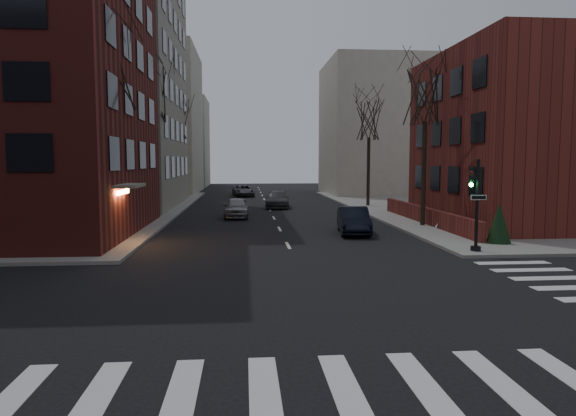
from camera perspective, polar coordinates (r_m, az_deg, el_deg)
The scene contains 21 objects.
ground at distance 13.23m, azimuth 4.52°, elevation -12.72°, with size 160.00×160.00×0.00m, color black.
building_left_tan at distance 49.75m, azimuth -23.20°, elevation 16.36°, with size 18.00×18.00×28.00m, color gray.
building_right_brick at distance 36.52m, azimuth 25.93°, elevation 6.97°, with size 12.00×14.00×11.00m, color maroon.
low_wall_right at distance 33.58m, azimuth 14.97°, elevation -0.77°, with size 0.35×16.00×1.00m, color maroon.
building_distant_la at distance 68.81m, azimuth -15.88°, elevation 9.17°, with size 14.00×16.00×18.00m, color beige.
building_distant_ra at distance 64.82m, azimuth 10.54°, elevation 8.65°, with size 14.00×14.00×16.00m, color beige.
building_distant_lb at distance 85.16m, azimuth -12.32°, elevation 7.12°, with size 10.00×12.00×14.00m, color beige.
traffic_signal at distance 23.73m, azimuth 20.12°, elevation -0.30°, with size 0.76×0.44×4.00m.
tree_left_a at distance 27.60m, azimuth -19.51°, elevation 14.13°, with size 4.18×4.18×10.26m.
tree_left_b at distance 39.29m, azimuth -15.02°, elevation 12.16°, with size 4.40×4.40×10.80m.
tree_left_c at distance 52.98m, azimuth -12.31°, elevation 9.43°, with size 3.96×3.96×9.72m.
tree_right_a at distance 32.53m, azimuth 15.05°, elevation 12.07°, with size 3.96×3.96×9.72m.
tree_right_b at distance 45.85m, azimuth 9.00°, elevation 9.59°, with size 3.74×3.74×9.18m.
streetlamp_near at distance 34.95m, azimuth -15.02°, elevation 5.35°, with size 0.36×0.36×6.28m.
streetlamp_far at distance 54.75m, azimuth -11.33°, elevation 5.34°, with size 0.36×0.36×6.28m.
parked_sedan at distance 28.94m, azimuth 7.29°, elevation -1.38°, with size 1.58×4.53×1.49m, color black.
car_lane_silver at distance 37.07m, azimuth -5.72°, elevation 0.05°, with size 1.71×4.24×1.44m, color gray.
car_lane_gray at distance 44.64m, azimuth -1.15°, elevation 0.95°, with size 2.01×4.93×1.43m, color #38393D.
car_lane_far at distance 59.00m, azimuth -4.99°, elevation 1.93°, with size 2.19×4.74×1.32m, color #45454A.
sandwich_board at distance 31.46m, azimuth 16.59°, elevation -1.22°, with size 0.44×0.61×0.98m, color white.
evergreen_shrub at distance 26.56m, azimuth 22.39°, elevation -1.55°, with size 1.15×1.15×1.92m, color black.
Camera 1 is at (-2.08, -12.41, 4.08)m, focal length 32.00 mm.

